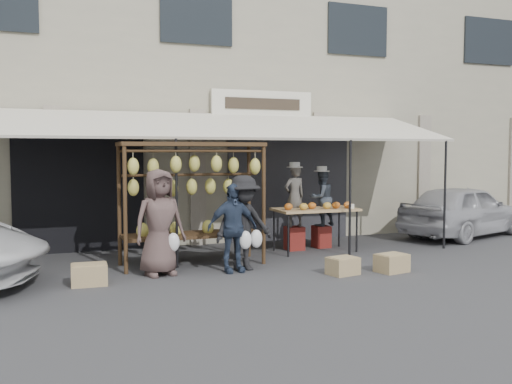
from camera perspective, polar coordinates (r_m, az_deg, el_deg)
ground_plane at (r=9.54m, az=-0.41°, el=-8.45°), size 90.00×90.00×0.00m
shophouse at (r=15.66m, az=-8.76°, el=9.78°), size 24.00×6.15×7.30m
awning at (r=11.50m, az=-4.32°, el=6.56°), size 10.00×2.35×2.92m
banana_rack at (r=10.37m, az=-6.39°, el=1.24°), size 2.60×0.90×2.24m
produce_table at (r=11.82m, az=6.03°, el=-1.79°), size 1.70×0.90×1.04m
vendor_left at (r=11.97m, az=3.87°, el=-0.43°), size 0.50×0.35×1.28m
vendor_right at (r=12.35m, az=6.57°, el=-0.59°), size 0.68×0.58×1.21m
customer_left at (r=9.64m, az=-9.65°, el=-3.00°), size 0.97×0.74×1.78m
customer_mid at (r=9.78m, az=-2.38°, el=-3.61°), size 0.91×0.42×1.53m
customer_right at (r=9.91m, az=-1.27°, el=-3.12°), size 1.16×0.79×1.66m
stool_left at (r=12.07m, az=3.85°, el=-4.64°), size 0.41×0.41×0.49m
stool_right at (r=12.44m, az=6.54°, el=-4.45°), size 0.41×0.41×0.47m
crate_near_a at (r=9.78m, az=8.68°, el=-7.33°), size 0.55×0.46×0.29m
crate_near_b at (r=10.14m, az=13.41°, el=-6.93°), size 0.58×0.49×0.31m
crate_far at (r=9.30m, az=-16.34°, el=-7.94°), size 0.56×0.43×0.32m
sedan at (r=14.76m, az=20.05°, el=-1.75°), size 4.05×2.63×1.28m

